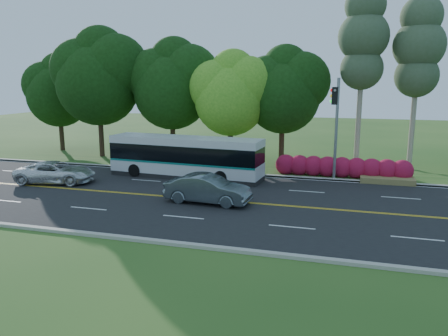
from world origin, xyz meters
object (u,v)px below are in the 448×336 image
(suv, at_px, (56,172))
(traffic_signal, at_px, (336,115))
(transit_bus, at_px, (185,158))
(sedan, at_px, (208,189))

(suv, bearing_deg, traffic_signal, -88.70)
(transit_bus, xyz_separation_m, sedan, (3.60, -5.85, -0.63))
(sedan, relative_size, suv, 0.94)
(suv, bearing_deg, sedan, -110.97)
(transit_bus, relative_size, sedan, 2.31)
(transit_bus, height_order, sedan, transit_bus)
(transit_bus, bearing_deg, sedan, -53.78)
(transit_bus, distance_m, sedan, 6.89)
(transit_bus, height_order, suv, transit_bus)
(traffic_signal, distance_m, transit_bus, 10.72)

